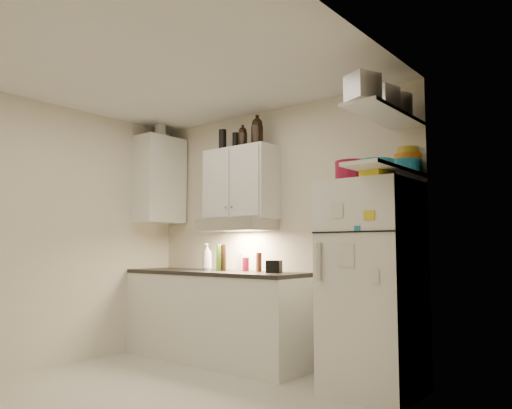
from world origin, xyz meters
The scene contains 36 objects.
floor centered at (0.00, 0.00, -0.01)m, with size 3.20×3.00×0.02m, color beige.
ceiling centered at (0.00, 0.00, 2.61)m, with size 3.20×3.00×0.02m, color silver.
back_wall centered at (0.00, 1.51, 1.30)m, with size 3.20×0.02×2.60m, color beige.
left_wall centered at (-1.61, 0.00, 1.30)m, with size 0.02×3.00×2.60m, color beige.
right_wall centered at (1.61, 0.00, 1.30)m, with size 0.02×3.00×2.60m, color beige.
base_cabinet centered at (-0.55, 1.20, 0.44)m, with size 2.10×0.60×0.88m, color white.
countertop centered at (-0.55, 1.20, 0.90)m, with size 2.10×0.62×0.04m, color black.
upper_cabinet centered at (-0.30, 1.33, 1.83)m, with size 0.80×0.33×0.75m, color white.
side_cabinet centered at (-1.44, 1.20, 1.95)m, with size 0.33×0.55×1.00m, color white.
range_hood centered at (-0.30, 1.27, 1.39)m, with size 0.76×0.46×0.12m, color silver.
fridge centered at (1.25, 1.16, 0.85)m, with size 0.70×0.68×1.70m, color white.
shelf_hi centered at (1.45, 1.02, 2.20)m, with size 0.30×0.95×0.03m, color white.
shelf_lo centered at (1.45, 1.02, 1.76)m, with size 0.30×0.95×0.03m, color white.
knife_strip centered at (0.70, 1.49, 1.32)m, with size 0.42×0.02×0.03m, color black.
dutch_oven centered at (1.17, 1.00, 1.78)m, with size 0.27×0.27×0.16m, color maroon.
book_stack centered at (1.42, 0.93, 1.74)m, with size 0.18×0.22×0.08m, color yellow.
spice_jar centered at (1.26, 1.07, 1.75)m, with size 0.06×0.06×0.10m, color silver.
stock_pot centered at (1.45, 1.25, 2.31)m, with size 0.27×0.27×0.19m, color silver.
tin_a centered at (1.43, 1.03, 2.32)m, with size 0.21×0.19×0.21m, color #AAAAAD.
tin_b centered at (1.46, 0.62, 2.31)m, with size 0.20×0.20×0.20m, color #AAAAAD.
bowl_teal centered at (1.45, 1.39, 1.83)m, with size 0.29×0.29×0.11m, color teal.
bowl_orange centered at (1.45, 1.49, 1.92)m, with size 0.23×0.23×0.07m, color orange.
bowl_yellow centered at (1.45, 1.49, 1.99)m, with size 0.18×0.18×0.06m, color gold.
plates centered at (1.38, 0.99, 1.81)m, with size 0.27×0.27×0.07m, color teal.
growler_a centered at (-0.26, 1.31, 2.31)m, with size 0.10×0.10×0.23m, color black, non-canonical shape.
growler_b centered at (-0.06, 1.31, 2.35)m, with size 0.12×0.12×0.29m, color black, non-canonical shape.
thermos_a centered at (-0.44, 1.41, 2.30)m, with size 0.07×0.07×0.20m, color black.
thermos_b centered at (-0.56, 1.33, 2.32)m, with size 0.08×0.08×0.24m, color black.
side_jar centered at (-1.42, 1.19, 2.54)m, with size 0.14×0.14×0.18m, color silver.
soap_bottle centered at (-0.71, 1.26, 1.08)m, with size 0.12×0.12×0.32m, color white.
pepper_mill centered at (-0.06, 1.34, 1.01)m, with size 0.06×0.06×0.19m, color brown.
oil_bottle centered at (-0.51, 1.22, 1.06)m, with size 0.05×0.05×0.28m, color #3F6C1B.
vinegar_bottle centered at (-0.43, 1.22, 1.06)m, with size 0.06×0.06×0.27m, color black.
clear_bottle centered at (-0.33, 1.34, 1.01)m, with size 0.06×0.06×0.18m, color silver.
red_jar centered at (-0.23, 1.33, 0.99)m, with size 0.07×0.07×0.14m, color maroon.
caddy centered at (0.18, 1.26, 0.98)m, with size 0.14×0.10×0.12m, color black.
Camera 1 is at (3.06, -2.61, 1.16)m, focal length 35.00 mm.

